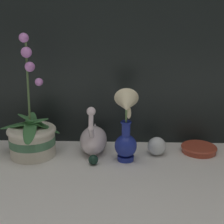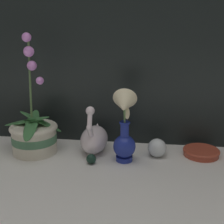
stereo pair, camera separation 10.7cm
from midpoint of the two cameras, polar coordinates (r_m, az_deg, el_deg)
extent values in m
plane|color=silver|center=(1.13, -1.75, -10.48)|extent=(2.80, 2.80, 0.00)
cylinder|color=beige|center=(1.27, -16.72, -5.26)|extent=(0.18, 0.18, 0.11)
cylinder|color=#477A56|center=(1.27, -16.74, -5.03)|extent=(0.18, 0.18, 0.03)
torus|color=beige|center=(1.26, -16.90, -3.23)|extent=(0.19, 0.19, 0.02)
cylinder|color=#4C6B3D|center=(1.21, -17.60, 4.71)|extent=(0.01, 0.04, 0.34)
ellipsoid|color=#38703D|center=(1.25, -15.58, -2.14)|extent=(0.17, 0.09, 0.10)
ellipsoid|color=#38703D|center=(1.28, -16.81, -1.79)|extent=(0.08, 0.16, 0.07)
ellipsoid|color=#38703D|center=(1.26, -18.19, -2.11)|extent=(0.22, 0.09, 0.07)
ellipsoid|color=#38703D|center=(1.22, -17.19, -2.70)|extent=(0.09, 0.22, 0.07)
sphere|color=#C67AD1|center=(1.20, -18.39, 12.75)|extent=(0.04, 0.04, 0.04)
sphere|color=#C67AD1|center=(1.20, -17.94, 10.33)|extent=(0.04, 0.04, 0.04)
sphere|color=#C67AD1|center=(1.19, -17.34, 7.88)|extent=(0.04, 0.04, 0.04)
sphere|color=#C67AD1|center=(1.17, -15.81, 5.28)|extent=(0.03, 0.03, 0.03)
ellipsoid|color=white|center=(1.26, -5.87, -5.16)|extent=(0.11, 0.18, 0.10)
cone|color=white|center=(1.31, -5.50, -3.44)|extent=(0.05, 0.08, 0.08)
cylinder|color=white|center=(1.17, -6.40, -3.92)|extent=(0.02, 0.06, 0.07)
sphere|color=white|center=(1.14, -6.59, -3.00)|extent=(0.02, 0.02, 0.02)
cylinder|color=white|center=(1.15, -6.56, -1.47)|extent=(0.02, 0.04, 0.06)
sphere|color=white|center=(1.15, -6.52, 0.07)|extent=(0.03, 0.03, 0.03)
cylinder|color=navy|center=(1.20, -0.09, -8.41)|extent=(0.06, 0.06, 0.02)
ellipsoid|color=navy|center=(1.18, -0.09, -6.24)|extent=(0.08, 0.08, 0.09)
cylinder|color=navy|center=(1.15, -0.09, -3.18)|extent=(0.03, 0.03, 0.05)
torus|color=navy|center=(1.14, -0.09, -1.92)|extent=(0.04, 0.04, 0.01)
cylinder|color=#567A47|center=(1.12, -0.11, -0.69)|extent=(0.01, 0.03, 0.06)
cone|color=beige|center=(1.09, -0.15, 1.46)|extent=(0.09, 0.10, 0.11)
ellipsoid|color=beige|center=(1.13, 0.37, -0.21)|extent=(0.02, 0.02, 0.04)
sphere|color=silver|center=(1.24, 5.73, -6.27)|extent=(0.07, 0.07, 0.07)
cylinder|color=#A8422D|center=(1.30, 13.32, -6.64)|extent=(0.14, 0.14, 0.03)
torus|color=#A8422D|center=(1.30, 13.34, -6.33)|extent=(0.14, 0.14, 0.01)
sphere|color=#142D23|center=(1.16, -6.12, -8.73)|extent=(0.04, 0.04, 0.04)
camera|label=1|loc=(0.05, -92.59, -0.78)|focal=50.00mm
camera|label=2|loc=(0.05, 87.41, 0.78)|focal=50.00mm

